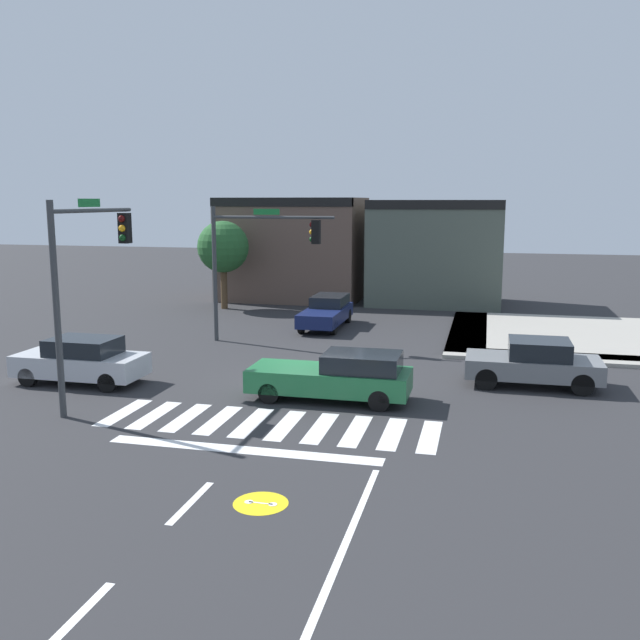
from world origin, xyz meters
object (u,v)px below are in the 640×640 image
(traffic_signal_southwest, at_px, (88,263))
(car_gray, at_px, (534,363))
(car_silver, at_px, (81,360))
(roadside_tree, at_px, (223,247))
(car_green, at_px, (337,376))
(car_navy, at_px, (327,312))
(traffic_signal_northwest, at_px, (259,249))

(traffic_signal_southwest, xyz_separation_m, car_gray, (12.77, 4.83, -3.35))
(car_gray, bearing_deg, car_silver, -167.66)
(car_gray, distance_m, roadside_tree, 20.34)
(car_silver, height_order, car_green, car_silver)
(car_green, distance_m, roadside_tree, 18.83)
(car_gray, relative_size, roadside_tree, 0.87)
(traffic_signal_southwest, relative_size, car_gray, 1.41)
(car_silver, bearing_deg, car_green, -179.58)
(traffic_signal_southwest, bearing_deg, car_green, -75.78)
(car_green, bearing_deg, car_navy, -75.47)
(traffic_signal_northwest, height_order, car_silver, traffic_signal_northwest)
(car_green, bearing_deg, traffic_signal_northwest, -56.70)
(car_green, relative_size, car_gray, 1.14)
(car_green, relative_size, car_navy, 1.02)
(traffic_signal_northwest, bearing_deg, traffic_signal_southwest, -102.43)
(car_navy, relative_size, roadside_tree, 0.98)
(car_green, height_order, roadside_tree, roadside_tree)
(traffic_signal_northwest, relative_size, traffic_signal_southwest, 0.95)
(traffic_signal_southwest, height_order, car_navy, traffic_signal_southwest)
(traffic_signal_southwest, bearing_deg, roadside_tree, 9.09)
(traffic_signal_northwest, xyz_separation_m, roadside_tree, (-4.86, 8.36, -0.55))
(traffic_signal_northwest, xyz_separation_m, car_green, (4.93, -7.50, -3.18))
(traffic_signal_southwest, distance_m, roadside_tree, 17.87)
(car_silver, height_order, roadside_tree, roadside_tree)
(car_navy, bearing_deg, car_green, 14.53)
(car_silver, xyz_separation_m, car_navy, (5.45, 11.77, -0.02))
(roadside_tree, bearing_deg, traffic_signal_northwest, -59.82)
(car_green, distance_m, car_gray, 6.56)
(traffic_signal_northwest, distance_m, traffic_signal_southwest, 9.49)
(traffic_signal_southwest, xyz_separation_m, car_green, (6.97, 1.77, -3.37))
(traffic_signal_northwest, bearing_deg, car_silver, -115.16)
(traffic_signal_southwest, xyz_separation_m, car_navy, (3.94, 13.47, -3.37))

